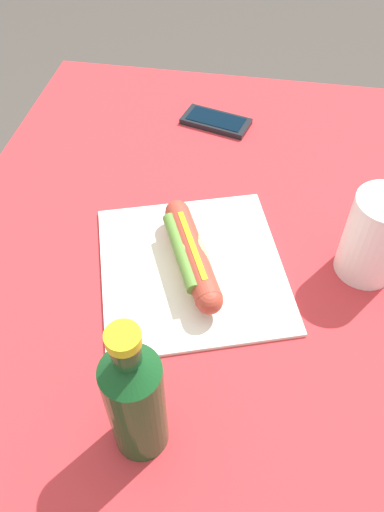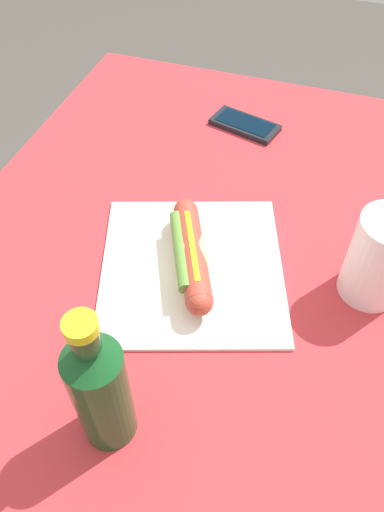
{
  "view_description": "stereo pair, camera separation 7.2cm",
  "coord_description": "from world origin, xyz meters",
  "px_view_note": "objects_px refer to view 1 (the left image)",
  "views": [
    {
      "loc": [
        -0.54,
        -0.09,
        1.36
      ],
      "look_at": [
        -0.07,
        -0.02,
        0.81
      ],
      "focal_mm": 34.96,
      "sensor_mm": 36.0,
      "label": 1
    },
    {
      "loc": [
        -0.52,
        -0.16,
        1.36
      ],
      "look_at": [
        -0.07,
        -0.02,
        0.81
      ],
      "focal_mm": 34.96,
      "sensor_mm": 36.0,
      "label": 2
    }
  ],
  "objects_px": {
    "cell_phone": "(214,121)",
    "drinking_cup": "(375,237)",
    "hot_dog": "(191,254)",
    "soda_bottle": "(139,400)"
  },
  "relations": [
    {
      "from": "cell_phone",
      "to": "soda_bottle",
      "type": "xyz_separation_m",
      "value": [
        -0.63,
        -0.01,
        0.09
      ]
    },
    {
      "from": "hot_dog",
      "to": "soda_bottle",
      "type": "bearing_deg",
      "value": 177.69
    },
    {
      "from": "cell_phone",
      "to": "drinking_cup",
      "type": "bearing_deg",
      "value": -140.59
    },
    {
      "from": "soda_bottle",
      "to": "cell_phone",
      "type": "bearing_deg",
      "value": 0.68
    },
    {
      "from": "hot_dog",
      "to": "drinking_cup",
      "type": "xyz_separation_m",
      "value": [
        0.05,
        -0.25,
        0.03
      ]
    },
    {
      "from": "cell_phone",
      "to": "drinking_cup",
      "type": "relative_size",
      "value": 1.05
    },
    {
      "from": "soda_bottle",
      "to": "drinking_cup",
      "type": "distance_m",
      "value": 0.4
    },
    {
      "from": "hot_dog",
      "to": "cell_phone",
      "type": "distance_m",
      "value": 0.38
    },
    {
      "from": "cell_phone",
      "to": "drinking_cup",
      "type": "xyz_separation_m",
      "value": [
        -0.33,
        -0.27,
        0.06
      ]
    },
    {
      "from": "cell_phone",
      "to": "hot_dog",
      "type": "bearing_deg",
      "value": -177.27
    }
  ]
}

